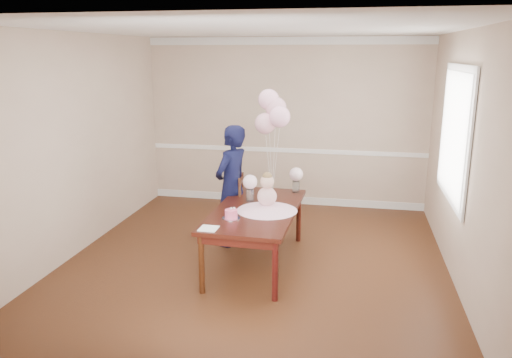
% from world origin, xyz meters
% --- Properties ---
extents(floor, '(4.50, 5.00, 0.00)m').
position_xyz_m(floor, '(0.00, 0.00, 0.00)').
color(floor, '#341A0D').
rests_on(floor, ground).
extents(ceiling, '(4.50, 5.00, 0.02)m').
position_xyz_m(ceiling, '(0.00, 0.00, 2.70)').
color(ceiling, white).
rests_on(ceiling, wall_back).
extents(wall_back, '(4.50, 0.02, 2.70)m').
position_xyz_m(wall_back, '(0.00, 2.50, 1.35)').
color(wall_back, tan).
rests_on(wall_back, floor).
extents(wall_front, '(4.50, 0.02, 2.70)m').
position_xyz_m(wall_front, '(0.00, -2.50, 1.35)').
color(wall_front, tan).
rests_on(wall_front, floor).
extents(wall_left, '(0.02, 5.00, 2.70)m').
position_xyz_m(wall_left, '(-2.25, 0.00, 1.35)').
color(wall_left, tan).
rests_on(wall_left, floor).
extents(wall_right, '(0.02, 5.00, 2.70)m').
position_xyz_m(wall_right, '(2.25, 0.00, 1.35)').
color(wall_right, tan).
rests_on(wall_right, floor).
extents(chair_rail_trim, '(4.50, 0.02, 0.07)m').
position_xyz_m(chair_rail_trim, '(0.00, 2.49, 0.90)').
color(chair_rail_trim, white).
rests_on(chair_rail_trim, wall_back).
extents(crown_molding, '(4.50, 0.02, 0.12)m').
position_xyz_m(crown_molding, '(0.00, 2.49, 2.63)').
color(crown_molding, silver).
rests_on(crown_molding, wall_back).
extents(baseboard_trim, '(4.50, 0.02, 0.12)m').
position_xyz_m(baseboard_trim, '(0.00, 2.49, 0.06)').
color(baseboard_trim, white).
rests_on(baseboard_trim, floor).
extents(window_frame, '(0.02, 1.66, 1.56)m').
position_xyz_m(window_frame, '(2.23, 0.50, 1.55)').
color(window_frame, silver).
rests_on(window_frame, wall_right).
extents(window_blinds, '(0.01, 1.50, 1.40)m').
position_xyz_m(window_blinds, '(2.21, 0.50, 1.55)').
color(window_blinds, silver).
rests_on(window_blinds, wall_right).
extents(dining_table_top, '(0.97, 1.87, 0.05)m').
position_xyz_m(dining_table_top, '(0.02, -0.03, 0.67)').
color(dining_table_top, black).
rests_on(dining_table_top, table_leg_fl).
extents(table_apron, '(0.88, 1.78, 0.09)m').
position_xyz_m(table_apron, '(0.02, -0.03, 0.60)').
color(table_apron, black).
rests_on(table_apron, table_leg_fl).
extents(table_leg_fl, '(0.07, 0.07, 0.65)m').
position_xyz_m(table_leg_fl, '(-0.39, -0.87, 0.32)').
color(table_leg_fl, black).
rests_on(table_leg_fl, floor).
extents(table_leg_fr, '(0.07, 0.07, 0.65)m').
position_xyz_m(table_leg_fr, '(0.39, -0.89, 0.32)').
color(table_leg_fr, black).
rests_on(table_leg_fr, floor).
extents(table_leg_bl, '(0.07, 0.07, 0.65)m').
position_xyz_m(table_leg_bl, '(-0.35, 0.83, 0.32)').
color(table_leg_bl, black).
rests_on(table_leg_bl, floor).
extents(table_leg_br, '(0.07, 0.07, 0.65)m').
position_xyz_m(table_leg_br, '(0.43, 0.81, 0.32)').
color(table_leg_br, black).
rests_on(table_leg_br, floor).
extents(baby_skirt, '(0.72, 0.72, 0.09)m').
position_xyz_m(baby_skirt, '(0.16, -0.08, 0.74)').
color(baby_skirt, '#FDBAD6').
rests_on(baby_skirt, dining_table_top).
extents(baby_torso, '(0.22, 0.22, 0.22)m').
position_xyz_m(baby_torso, '(0.16, -0.08, 0.86)').
color(baby_torso, pink).
rests_on(baby_torso, baby_skirt).
extents(baby_head, '(0.16, 0.16, 0.16)m').
position_xyz_m(baby_head, '(0.16, -0.08, 1.04)').
color(baby_head, beige).
rests_on(baby_head, baby_torso).
extents(baby_hair, '(0.11, 0.11, 0.11)m').
position_xyz_m(baby_hair, '(0.16, -0.08, 1.09)').
color(baby_hair, brown).
rests_on(baby_hair, baby_head).
extents(cake_platter, '(0.21, 0.21, 0.01)m').
position_xyz_m(cake_platter, '(-0.17, -0.45, 0.70)').
color(cake_platter, silver).
rests_on(cake_platter, dining_table_top).
extents(birthday_cake, '(0.14, 0.14, 0.09)m').
position_xyz_m(birthday_cake, '(-0.17, -0.45, 0.75)').
color(birthday_cake, '#F34C7C').
rests_on(birthday_cake, cake_platter).
extents(cake_flower_a, '(0.03, 0.03, 0.03)m').
position_xyz_m(cake_flower_a, '(-0.17, -0.45, 0.81)').
color(cake_flower_a, silver).
rests_on(cake_flower_a, birthday_cake).
extents(cake_flower_b, '(0.03, 0.03, 0.03)m').
position_xyz_m(cake_flower_b, '(-0.15, -0.43, 0.81)').
color(cake_flower_b, silver).
rests_on(cake_flower_b, birthday_cake).
extents(rose_vase_near, '(0.09, 0.09, 0.15)m').
position_xyz_m(rose_vase_near, '(-0.11, 0.25, 0.77)').
color(rose_vase_near, white).
rests_on(rose_vase_near, dining_table_top).
extents(roses_near, '(0.18, 0.18, 0.18)m').
position_xyz_m(roses_near, '(-0.11, 0.25, 0.93)').
color(roses_near, white).
rests_on(roses_near, rose_vase_near).
extents(rose_vase_far, '(0.09, 0.09, 0.15)m').
position_xyz_m(rose_vase_far, '(0.39, 0.74, 0.77)').
color(rose_vase_far, silver).
rests_on(rose_vase_far, dining_table_top).
extents(roses_far, '(0.18, 0.18, 0.18)m').
position_xyz_m(roses_far, '(0.39, 0.74, 0.93)').
color(roses_far, '#F8D0D6').
rests_on(roses_far, rose_vase_far).
extents(napkin, '(0.19, 0.19, 0.01)m').
position_xyz_m(napkin, '(-0.32, -0.81, 0.70)').
color(napkin, white).
rests_on(napkin, dining_table_top).
extents(balloon_weight, '(0.04, 0.04, 0.02)m').
position_xyz_m(balloon_weight, '(0.13, 0.47, 0.70)').
color(balloon_weight, '#B6B6BA').
rests_on(balloon_weight, dining_table_top).
extents(balloon_a, '(0.26, 0.26, 0.26)m').
position_xyz_m(balloon_a, '(0.03, 0.47, 1.62)').
color(balloon_a, '#E5A2B1').
rests_on(balloon_a, balloon_ribbon_a).
extents(balloon_b, '(0.26, 0.26, 0.26)m').
position_xyz_m(balloon_b, '(0.22, 0.42, 1.71)').
color(balloon_b, '#FFB4D3').
rests_on(balloon_b, balloon_ribbon_b).
extents(balloon_c, '(0.26, 0.26, 0.26)m').
position_xyz_m(balloon_c, '(0.15, 0.56, 1.80)').
color(balloon_c, '#E5A2B4').
rests_on(balloon_c, balloon_ribbon_c).
extents(balloon_d, '(0.26, 0.26, 0.26)m').
position_xyz_m(balloon_d, '(0.05, 0.58, 1.90)').
color(balloon_d, '#FFB4CF').
rests_on(balloon_d, balloon_ribbon_d).
extents(balloon_ribbon_a, '(0.08, 0.01, 0.77)m').
position_xyz_m(balloon_ribbon_a, '(0.08, 0.47, 1.09)').
color(balloon_ribbon_a, white).
rests_on(balloon_ribbon_a, balloon_weight).
extents(balloon_ribbon_b, '(0.09, 0.05, 0.86)m').
position_xyz_m(balloon_ribbon_b, '(0.17, 0.45, 1.14)').
color(balloon_ribbon_b, white).
rests_on(balloon_ribbon_b, balloon_weight).
extents(balloon_ribbon_c, '(0.02, 0.09, 0.96)m').
position_xyz_m(balloon_ribbon_c, '(0.14, 0.52, 1.18)').
color(balloon_ribbon_c, white).
rests_on(balloon_ribbon_c, balloon_weight).
extents(balloon_ribbon_d, '(0.07, 0.10, 1.05)m').
position_xyz_m(balloon_ribbon_d, '(0.09, 0.53, 1.23)').
color(balloon_ribbon_d, white).
rests_on(balloon_ribbon_d, balloon_weight).
extents(dining_chair_seat, '(0.44, 0.44, 0.05)m').
position_xyz_m(dining_chair_seat, '(-0.12, 0.60, 0.41)').
color(dining_chair_seat, '#39180F').
rests_on(dining_chair_seat, chair_leg_fl).
extents(chair_leg_fl, '(0.04, 0.04, 0.39)m').
position_xyz_m(chair_leg_fl, '(-0.26, 0.42, 0.20)').
color(chair_leg_fl, black).
rests_on(chair_leg_fl, floor).
extents(chair_leg_fr, '(0.04, 0.04, 0.39)m').
position_xyz_m(chair_leg_fr, '(0.06, 0.46, 0.20)').
color(chair_leg_fr, '#3C2110').
rests_on(chair_leg_fr, floor).
extents(chair_leg_bl, '(0.04, 0.04, 0.39)m').
position_xyz_m(chair_leg_bl, '(-0.30, 0.74, 0.20)').
color(chair_leg_bl, '#391F0F').
rests_on(chair_leg_bl, floor).
extents(chair_leg_br, '(0.04, 0.04, 0.39)m').
position_xyz_m(chair_leg_br, '(0.02, 0.78, 0.20)').
color(chair_leg_br, '#371B0F').
rests_on(chair_leg_br, floor).
extents(chair_back_post_l, '(0.04, 0.04, 0.51)m').
position_xyz_m(chair_back_post_l, '(-0.28, 0.42, 0.67)').
color(chair_back_post_l, '#331A0D').
rests_on(chair_back_post_l, dining_chair_seat).
extents(chair_back_post_r, '(0.04, 0.04, 0.51)m').
position_xyz_m(chair_back_post_r, '(-0.32, 0.74, 0.67)').
color(chair_back_post_r, '#38190F').
rests_on(chair_back_post_r, dining_chair_seat).
extents(chair_slat_low, '(0.07, 0.36, 0.05)m').
position_xyz_m(chair_slat_low, '(-0.30, 0.58, 0.56)').
color(chair_slat_low, '#341E0E').
rests_on(chair_slat_low, dining_chair_seat).
extents(chair_slat_mid, '(0.07, 0.36, 0.05)m').
position_xyz_m(chair_slat_mid, '(-0.30, 0.58, 0.71)').
color(chair_slat_mid, '#361B0E').
rests_on(chair_slat_mid, dining_chair_seat).
extents(chair_slat_top, '(0.07, 0.36, 0.05)m').
position_xyz_m(chair_slat_top, '(-0.30, 0.58, 0.85)').
color(chair_slat_top, '#34160E').
rests_on(chair_slat_top, dining_chair_seat).
extents(woman, '(0.56, 0.67, 1.58)m').
position_xyz_m(woman, '(-0.41, 0.54, 0.79)').
color(woman, black).
rests_on(woman, floor).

